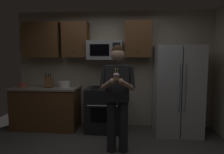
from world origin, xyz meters
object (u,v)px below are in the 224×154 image
microwave (105,50)px  bowl_small_colored (23,85)px  oven_range (105,109)px  bowl_large_white (64,84)px  refrigerator (177,90)px  knife_block (49,82)px  person (117,93)px  cupcake (116,76)px

microwave → bowl_small_colored: size_ratio=4.08×
microwave → oven_range: bearing=-90.0°
microwave → bowl_large_white: 1.16m
refrigerator → knife_block: 2.71m
microwave → knife_block: 1.40m
knife_block → person: person is taller
knife_block → cupcake: 2.00m
oven_range → cupcake: cupcake is taller
oven_range → knife_block: knife_block is taller
microwave → cupcake: size_ratio=4.26×
refrigerator → bowl_small_colored: bearing=179.8°
microwave → refrigerator: bearing=-6.0°
oven_range → knife_block: size_ratio=2.91×
microwave → knife_block: size_ratio=2.31×
cupcake → oven_range: bearing=104.4°
bowl_large_white → bowl_small_colored: (-0.91, -0.07, -0.02)m
oven_range → bowl_small_colored: 1.87m
oven_range → refrigerator: size_ratio=0.52×
bowl_small_colored → cupcake: size_ratio=1.04×
bowl_small_colored → cupcake: 2.50m
oven_range → person: size_ratio=0.53×
knife_block → bowl_large_white: size_ratio=1.18×
person → cupcake: bearing=-90.0°
oven_range → bowl_small_colored: bearing=-179.1°
microwave → cupcake: 1.50m
bowl_large_white → person: size_ratio=0.15×
bowl_small_colored → person: bearing=-23.6°
cupcake → refrigerator: bearing=46.8°
person → bowl_large_white: bearing=140.6°
person → microwave: bearing=107.0°
bowl_large_white → cupcake: size_ratio=1.56×
knife_block → person: (1.54, -0.93, -0.04)m
knife_block → microwave: bearing=7.0°
refrigerator → person: (-1.17, -0.92, 0.10)m
refrigerator → person: size_ratio=1.02×
oven_range → bowl_large_white: (-0.89, 0.05, 0.52)m
refrigerator → bowl_small_colored: refrigerator is taller
refrigerator → bowl_large_white: refrigerator is taller
refrigerator → bowl_large_white: size_ratio=6.63×
bowl_small_colored → person: person is taller
oven_range → bowl_large_white: bearing=177.1°
microwave → knife_block: (-1.21, -0.15, -0.69)m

